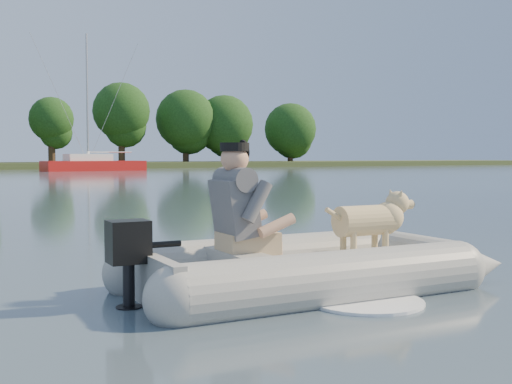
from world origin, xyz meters
TOP-DOWN VIEW (x-y plane):
  - water at (0.00, 0.00)m, footprint 160.00×160.00m
  - dinghy at (-0.36, -0.06)m, footprint 4.77×3.18m
  - man at (-1.08, 0.03)m, footprint 0.78×0.68m
  - dog at (0.31, -0.04)m, footprint 0.98×0.39m
  - outboard_motor at (-2.07, 0.03)m, footprint 0.44×0.32m
  - sailboat at (11.78, 47.99)m, footprint 8.51×3.09m

SIDE VIEW (x-z plane):
  - water at x=0.00m, z-range 0.00..0.00m
  - outboard_motor at x=-2.07m, z-range -0.09..0.73m
  - sailboat at x=11.78m, z-range -5.24..6.25m
  - dog at x=0.31m, z-range 0.21..0.86m
  - dinghy at x=-0.36m, z-range -0.10..1.33m
  - man at x=-1.08m, z-range 0.25..1.36m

